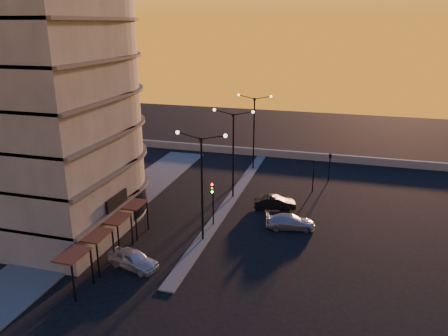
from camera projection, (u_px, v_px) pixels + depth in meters
The scene contains 14 objects.
ground at pixel (203, 240), 37.45m from camera, with size 120.00×120.00×0.00m, color black.
sidewalk_west at pixel (117, 208), 43.83m from camera, with size 5.00×40.00×0.12m, color #50504E.
median at pixel (233, 197), 46.55m from camera, with size 1.20×36.00×0.12m, color #50504E.
parapet at pixel (277, 154), 60.48m from camera, with size 44.00×0.50×1.00m, color slate.
building at pixel (46, 94), 37.39m from camera, with size 14.35×17.08×25.00m.
streetlamp_near at pixel (202, 179), 35.68m from camera, with size 4.32×0.32×9.51m.
streetlamp_mid at pixel (233, 147), 44.80m from camera, with size 4.32×0.32×9.51m.
streetlamp_far at pixel (254, 126), 53.92m from camera, with size 4.32×0.32×9.51m.
traffic_light_main at pixel (213, 197), 39.16m from camera, with size 0.28×0.44×4.25m.
signal_east_a at pixel (313, 175), 47.51m from camera, with size 0.13×0.16×3.60m.
signal_east_b at pixel (330, 156), 50.39m from camera, with size 0.42×1.99×3.60m.
car_hatchback at pixel (133, 259), 33.03m from camera, with size 1.67×4.14×1.41m, color silver.
car_sedan at pixel (275, 203), 43.50m from camera, with size 1.45×4.16×1.37m, color black.
car_wagon at pixel (290, 222), 39.37m from camera, with size 1.80×4.43×1.29m, color #A0A1A7.
Camera 1 is at (11.02, -31.77, 17.69)m, focal length 35.00 mm.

